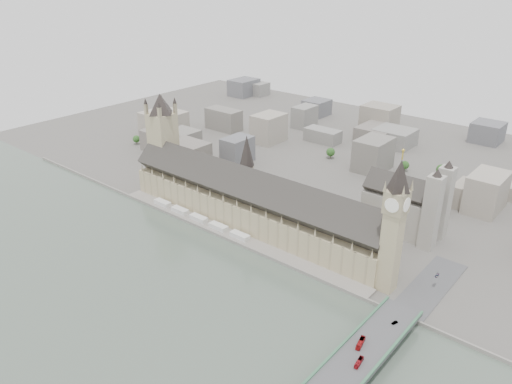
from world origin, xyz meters
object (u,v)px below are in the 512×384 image
Objects in this scene: elizabeth_tower at (395,218)px; car_silver at (395,323)px; car_approach at (437,275)px; westminster_bridge at (347,375)px; victoria_tower at (163,137)px; red_bus_south at (359,362)px; westminster_abbey at (406,206)px; palace_of_westminster at (251,202)px; red_bus_north at (361,343)px.

elizabeth_tower is 70.06m from car_silver.
westminster_bridge is at bearing -94.89° from car_approach.
victoria_tower is 0.31× the size of westminster_bridge.
red_bus_south is 112.94m from car_approach.
westminster_bridge is 4.78× the size of westminster_abbey.
victoria_tower reaches higher than palace_of_westminster.
palace_of_westminster reaches higher than red_bus_north.
westminster_abbey is at bearing 34.17° from palace_of_westminster.
red_bus_north is at bearing -82.47° from car_silver.
elizabeth_tower reaches higher than palace_of_westminster.
palace_of_westminster is 0.82× the size of westminster_bridge.
palace_of_westminster is 2.65× the size of victoria_tower.
elizabeth_tower reaches higher than westminster_bridge.
palace_of_westminster is 180.80m from red_bus_north.
car_approach is at bearing 81.88° from red_bus_south.
elizabeth_tower is 0.33× the size of westminster_bridge.
red_bus_north is (-3.73, 20.47, 6.73)m from westminster_bridge.
victoria_tower is 244.79m from westminster_abbey.
palace_of_westminster is 166.25m from car_approach.
elizabeth_tower is 111.81m from westminster_bridge.
victoria_tower is 297.14m from car_silver.
elizabeth_tower is 59.39m from car_approach.
elizabeth_tower is 10.93× the size of red_bus_south.
car_approach is (165.41, 11.89, -11.73)m from palace_of_westminster.
red_bus_north reaches higher than car_approach.
car_approach reaches higher than westminster_bridge.
victoria_tower is at bearing 177.86° from car_approach.
red_bus_north is (158.27, -86.73, -10.85)m from palace_of_westminster.
westminster_abbey is at bearing 94.47° from red_bus_north.
westminster_bridge is 119.28m from car_approach.
victoria_tower is at bearing -163.50° from westminster_abbey.
red_bus_south is at bearing -73.06° from elizabeth_tower.
westminster_bridge is at bearing -73.39° from car_silver.
victoria_tower is 22.85× the size of car_silver.
red_bus_north is at bearing -18.36° from victoria_tower.
red_bus_north is at bearing 107.86° from red_bus_south.
elizabeth_tower is 260.64m from victoria_tower.
elizabeth_tower is 96.91m from westminster_abbey.
westminster_abbey is 84.79m from car_approach.
palace_of_westminster is 134.09m from westminster_abbey.
car_silver is (165.19, -55.84, -11.73)m from palace_of_westminster.
victoria_tower is at bearing 176.04° from elizabeth_tower.
red_bus_south is at bearing 62.37° from westminster_bridge.
elizabeth_tower is at bearing 104.11° from westminster_bridge.
elizabeth_tower is 1.58× the size of westminster_abbey.
car_silver is at bearing 86.45° from westminster_bridge.
car_silver is (54.26, -131.14, -14.11)m from westminster_abbey.
car_approach is at bearing 74.04° from red_bus_north.
victoria_tower reaches higher than westminster_bridge.
westminster_abbey is at bearing 107.29° from elizabeth_tower.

